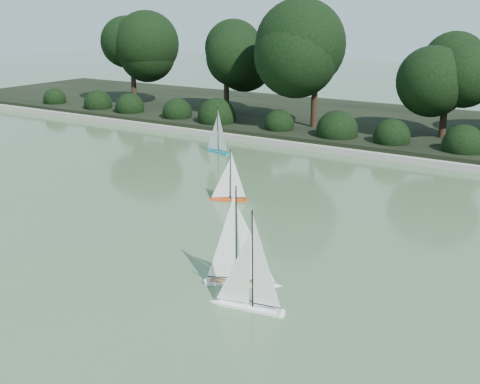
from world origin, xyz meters
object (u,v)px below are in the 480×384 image
at_px(sailboat_white_a, 244,292).
at_px(sailboat_orange, 226,192).
at_px(sailboat_white_b, 245,269).
at_px(sailboat_teal, 216,144).

height_order(sailboat_white_a, sailboat_orange, sailboat_white_a).
height_order(sailboat_white_a, sailboat_white_b, sailboat_white_b).
distance_m(sailboat_white_a, sailboat_white_b, 0.73).
xyz_separation_m(sailboat_white_a, sailboat_teal, (-5.71, 7.63, -0.02)).
bearing_deg(sailboat_orange, sailboat_white_b, -52.51).
relative_size(sailboat_white_b, sailboat_orange, 1.36).
bearing_deg(sailboat_white_a, sailboat_orange, 126.40).
bearing_deg(sailboat_white_b, sailboat_teal, 127.36).
height_order(sailboat_orange, sailboat_teal, sailboat_teal).
distance_m(sailboat_white_a, sailboat_teal, 9.52).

